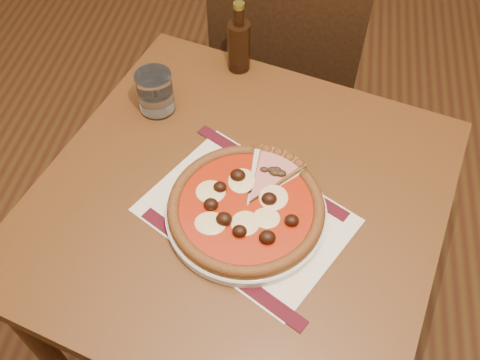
{
  "coord_description": "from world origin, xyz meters",
  "views": [
    {
      "loc": [
        -0.47,
        -0.56,
        1.63
      ],
      "look_at": [
        -0.58,
        0.08,
        0.78
      ],
      "focal_mm": 40.0,
      "sensor_mm": 36.0,
      "label": 1
    }
  ],
  "objects_px": {
    "table": "(238,224)",
    "pizza": "(246,207)",
    "plate": "(246,212)",
    "water_glass": "(155,92)",
    "bottle": "(239,44)",
    "chair_far": "(286,67)"
  },
  "relations": [
    {
      "from": "chair_far",
      "to": "plate",
      "type": "relative_size",
      "value": 2.84
    },
    {
      "from": "table",
      "to": "chair_far",
      "type": "bearing_deg",
      "value": 87.23
    },
    {
      "from": "bottle",
      "to": "water_glass",
      "type": "bearing_deg",
      "value": -133.36
    },
    {
      "from": "chair_far",
      "to": "bottle",
      "type": "xyz_separation_m",
      "value": [
        -0.1,
        -0.3,
        0.31
      ]
    },
    {
      "from": "plate",
      "to": "pizza",
      "type": "height_order",
      "value": "pizza"
    },
    {
      "from": "plate",
      "to": "bottle",
      "type": "height_order",
      "value": "bottle"
    },
    {
      "from": "bottle",
      "to": "chair_far",
      "type": "bearing_deg",
      "value": 71.72
    },
    {
      "from": "chair_far",
      "to": "plate",
      "type": "bearing_deg",
      "value": 91.51
    },
    {
      "from": "plate",
      "to": "pizza",
      "type": "xyz_separation_m",
      "value": [
        -0.0,
        -0.0,
        0.02
      ]
    },
    {
      "from": "table",
      "to": "pizza",
      "type": "xyz_separation_m",
      "value": [
        0.02,
        -0.04,
        0.13
      ]
    },
    {
      "from": "bottle",
      "to": "pizza",
      "type": "bearing_deg",
      "value": -78.51
    },
    {
      "from": "plate",
      "to": "pizza",
      "type": "bearing_deg",
      "value": -106.7
    },
    {
      "from": "plate",
      "to": "water_glass",
      "type": "xyz_separation_m",
      "value": [
        -0.25,
        0.26,
        0.04
      ]
    },
    {
      "from": "bottle",
      "to": "table",
      "type": "bearing_deg",
      "value": -80.47
    },
    {
      "from": "table",
      "to": "plate",
      "type": "relative_size",
      "value": 3.08
    },
    {
      "from": "plate",
      "to": "chair_far",
      "type": "bearing_deg",
      "value": 89.17
    },
    {
      "from": "table",
      "to": "water_glass",
      "type": "bearing_deg",
      "value": 136.13
    },
    {
      "from": "table",
      "to": "plate",
      "type": "distance_m",
      "value": 0.12
    },
    {
      "from": "table",
      "to": "pizza",
      "type": "bearing_deg",
      "value": -62.44
    },
    {
      "from": "water_glass",
      "to": "bottle",
      "type": "height_order",
      "value": "bottle"
    },
    {
      "from": "pizza",
      "to": "water_glass",
      "type": "bearing_deg",
      "value": 133.67
    },
    {
      "from": "chair_far",
      "to": "bottle",
      "type": "height_order",
      "value": "bottle"
    }
  ]
}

